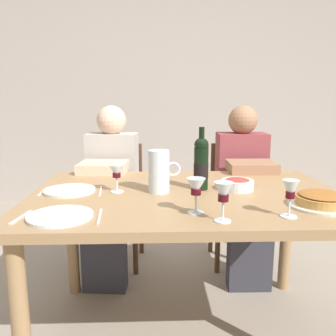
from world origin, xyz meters
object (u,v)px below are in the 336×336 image
Objects in this scene: wine_glass_right_diner at (196,188)px; dinner_plate_left_setting at (70,190)px; wine_glass_left_diner at (117,173)px; baked_tart at (321,200)px; water_pitcher at (159,174)px; diner_right at (244,187)px; wine_glass_centre at (223,194)px; wine_glass_spare at (290,191)px; chair_left at (117,195)px; dining_table at (187,211)px; wine_bottle at (201,163)px; chair_right at (236,194)px; dinner_plate_right_setting at (60,216)px; salad_bowl at (237,184)px; diner_left at (110,188)px.

dinner_plate_left_setting is at bearing 149.17° from wine_glass_right_diner.
dinner_plate_left_setting is at bearing 176.42° from wine_glass_left_diner.
dinner_plate_left_setting is (-1.12, 0.28, -0.02)m from baked_tart.
baked_tart is 1.16m from dinner_plate_left_setting.
dinner_plate_left_setting is (-0.44, 0.02, -0.08)m from water_pitcher.
diner_right reaches higher than baked_tart.
diner_right is at bearing 65.25° from wine_glass_right_diner.
wine_glass_centre is 1.03× the size of wine_glass_spare.
chair_left is at bearing 96.84° from wine_glass_left_diner.
wine_glass_right_diner is (0.01, -0.30, 0.19)m from dining_table.
wine_bottle is 1.06m from chair_left.
wine_glass_left_diner is at bearing 177.71° from water_pitcher.
chair_right is at bearing 69.59° from wine_glass_right_diner.
dinner_plate_right_setting is at bearing -116.13° from wine_glass_left_diner.
wine_bottle is 0.47m from wine_glass_centre.
wine_glass_centre is at bearing -6.01° from dinner_plate_right_setting.
salad_bowl is 1.19× the size of wine_glass_left_diner.
chair_left is (-0.31, 0.88, -0.35)m from water_pitcher.
baked_tart is 1.80× the size of wine_glass_centre.
wine_glass_right_diner is at bearing 132.87° from wine_glass_centre.
water_pitcher is at bearing 121.56° from diner_left.
dining_table is 0.39m from wine_glass_left_diner.
wine_bottle is at bearing 41.32° from dining_table.
wine_glass_right_diner is (0.35, -0.33, 0.01)m from wine_glass_left_diner.
dinner_plate_right_setting is at bearing -174.57° from baked_tart.
wine_glass_right_diner is 1.10m from diner_left.
dining_table is 1.02m from chair_left.
dining_table is 9.36× the size of salad_bowl.
baked_tart is at bearing 5.43° from dinner_plate_right_setting.
wine_bottle is at bearing 5.32° from wine_glass_left_diner.
diner_right is (0.45, 0.65, -0.05)m from dining_table.
salad_bowl is 0.91m from chair_right.
dinner_plate_right_setting is 0.22× the size of diner_right.
wine_glass_right_diner reaches higher than wine_glass_left_diner.
water_pitcher is at bearing 48.20° from diner_right.
wine_bottle is 2.08× the size of wine_glass_centre.
wine_glass_right_diner is 0.95× the size of wine_glass_centre.
diner_right is at bearing -176.22° from diner_left.
wine_bottle reaches higher than dinner_plate_right_setting.
diner_left is (0.11, 0.62, -0.15)m from dinner_plate_left_setting.
chair_left is at bearing 109.45° from water_pitcher.
wine_glass_left_diner is at bearing 163.53° from baked_tart.
water_pitcher is 0.35m from wine_glass_right_diner.
baked_tart is at bearing -23.13° from dining_table.
wine_glass_right_diner reaches higher than baked_tart.
baked_tart is 1.85× the size of wine_glass_spare.
dinner_plate_left_setting is at bearing 84.38° from diner_left.
wine_glass_centre is at bearing -76.20° from dining_table.
wine_glass_centre is (0.09, -0.10, 0.00)m from wine_glass_right_diner.
chair_left is (-0.70, 0.85, -0.29)m from salad_bowl.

